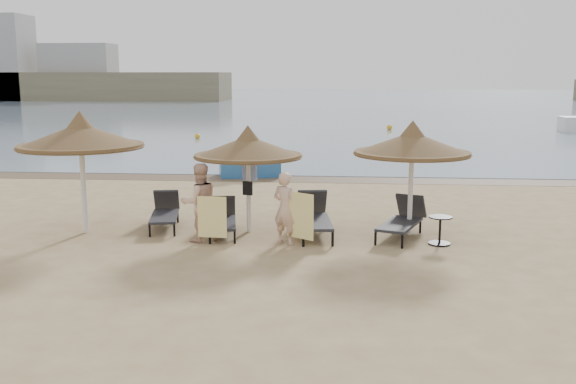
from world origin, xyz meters
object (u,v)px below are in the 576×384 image
object	(u,v)px
palapa_left	(81,136)
palapa_center	(248,147)
pedal_boat	(249,166)
person_left	(199,196)
lounger_near_right	(314,216)
person_right	(285,202)
lounger_far_right	(403,219)
lounger_near_left	(223,218)
side_table	(440,231)
lounger_far_left	(165,212)
palapa_right	(412,144)

from	to	relation	value
palapa_left	palapa_center	size ratio (longest dim) A/B	1.13
pedal_boat	person_left	bearing A→B (deg)	-101.98
lounger_near_right	person_right	size ratio (longest dim) A/B	1.17
palapa_left	lounger_far_right	world-z (taller)	palapa_left
lounger_near_left	side_table	distance (m)	5.00
lounger_far_left	person_right	xyz separation A→B (m)	(3.10, -1.37, 0.56)
side_table	person_right	distance (m)	3.48
palapa_left	side_table	distance (m)	8.47
lounger_near_left	lounger_far_right	bearing A→B (deg)	-8.68
palapa_left	pedal_boat	size ratio (longest dim) A/B	1.20
lounger_near_right	person_left	size ratio (longest dim) A/B	1.07
person_right	lounger_near_left	bearing A→B (deg)	0.60
lounger_far_right	person_left	bearing A→B (deg)	-148.38
palapa_right	lounger_far_left	distance (m)	6.19
palapa_right	side_table	size ratio (longest dim) A/B	4.29
palapa_left	lounger_far_right	distance (m)	7.72
lounger_near_right	lounger_far_right	world-z (taller)	lounger_near_right
palapa_left	lounger_far_left	distance (m)	2.68
lounger_near_right	person_left	xyz separation A→B (m)	(-2.52, -0.88, 0.60)
palapa_right	lounger_far_right	world-z (taller)	palapa_right
palapa_right	person_left	xyz separation A→B (m)	(-4.76, -1.02, -1.11)
lounger_near_right	pedal_boat	world-z (taller)	pedal_boat
palapa_center	person_right	distance (m)	1.79
lounger_far_left	palapa_center	bearing A→B (deg)	-20.23
palapa_left	lounger_far_left	world-z (taller)	palapa_left
person_right	palapa_center	bearing A→B (deg)	-18.50
lounger_far_left	lounger_far_right	world-z (taller)	lounger_far_right
person_right	lounger_far_right	bearing A→B (deg)	-131.76
lounger_far_right	pedal_boat	xyz separation A→B (m)	(-4.89, 8.55, -0.03)
person_right	pedal_boat	size ratio (longest dim) A/B	0.77
person_right	pedal_boat	bearing A→B (deg)	-48.09
person_left	palapa_right	bearing A→B (deg)	163.99
side_table	lounger_near_right	bearing A→B (deg)	165.79
lounger_near_left	person_right	distance (m)	1.86
palapa_right	lounger_far_left	size ratio (longest dim) A/B	1.38
lounger_far_left	person_right	world-z (taller)	person_right
palapa_left	lounger_far_left	xyz separation A→B (m)	(1.71, 0.77, -1.92)
palapa_right	lounger_far_right	distance (m)	1.74
lounger_near_left	palapa_center	bearing A→B (deg)	9.13
palapa_center	person_left	size ratio (longest dim) A/B	1.25
pedal_boat	lounger_far_left	bearing A→B (deg)	-109.93
lounger_far_right	palapa_left	bearing A→B (deg)	-156.32
lounger_near_right	person_right	world-z (taller)	person_right
lounger_near_right	person_left	distance (m)	2.74
lounger_far_left	palapa_right	bearing A→B (deg)	-13.99
palapa_center	lounger_near_left	xyz separation A→B (m)	(-0.60, -0.21, -1.66)
lounger_near_right	pedal_boat	xyz separation A→B (m)	(-2.82, 8.53, -0.05)
palapa_left	side_table	bearing A→B (deg)	-2.40
palapa_center	pedal_boat	distance (m)	8.70
lounger_near_right	person_right	bearing A→B (deg)	-128.59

